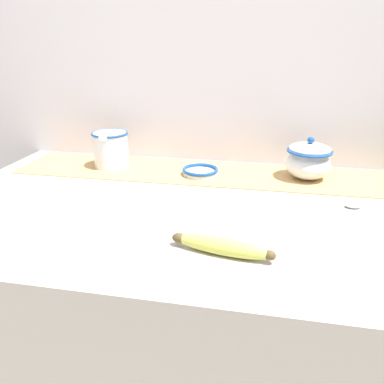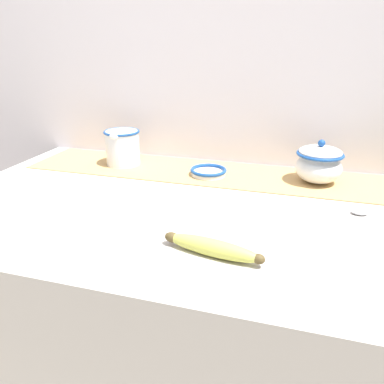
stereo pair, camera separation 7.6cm
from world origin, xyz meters
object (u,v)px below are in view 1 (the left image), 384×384
Objects in this scene: banana at (222,246)px; small_dish at (200,171)px; spoon at (348,206)px; sugar_bowl at (308,160)px; cream_pitcher at (111,148)px.

small_dish is at bearing 104.92° from banana.
banana reaches higher than spoon.
sugar_bowl reaches higher than spoon.
cream_pitcher is at bearing 174.63° from small_dish.
cream_pitcher reaches higher than spoon.
small_dish is 0.68× the size of spoon.
spoon is at bearing -15.48° from cream_pitcher.
spoon is at bearing 44.52° from banana.
banana is 0.39m from spoon.
cream_pitcher reaches higher than small_dish.
spoon is at bearing -22.43° from small_dish.
sugar_bowl is at bearing 113.52° from spoon.
spoon is (0.08, -0.19, -0.05)m from sugar_bowl.
banana is 1.27× the size of spoon.
cream_pitcher is 0.62m from banana.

